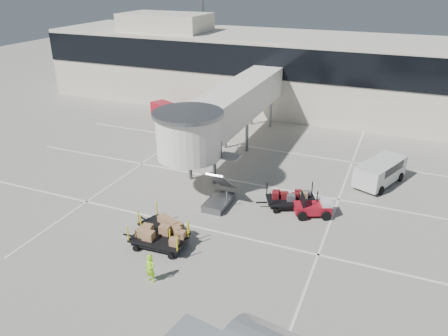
{
  "coord_description": "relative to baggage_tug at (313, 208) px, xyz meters",
  "views": [
    {
      "loc": [
        8.9,
        -18.73,
        14.59
      ],
      "look_at": [
        -1.73,
        6.78,
        2.0
      ],
      "focal_mm": 35.0,
      "sensor_mm": 36.0,
      "label": 1
    }
  ],
  "objects": [
    {
      "name": "belt_loader",
      "position": [
        -18.86,
        14.38,
        0.21
      ],
      "size": [
        4.44,
        3.13,
        2.01
      ],
      "rotation": [
        0.0,
        0.0,
        -0.43
      ],
      "color": "maroon",
      "rests_on": "ground"
    },
    {
      "name": "ground_worker",
      "position": [
        -6.26,
        -9.75,
        0.24
      ],
      "size": [
        0.62,
        0.45,
        1.6
      ],
      "primitive_type": "imported",
      "rotation": [
        0.0,
        0.0,
        -0.13
      ],
      "color": "#8EE317",
      "rests_on": "ground"
    },
    {
      "name": "terminal",
      "position": [
        -5.14,
        23.74,
        3.55
      ],
      "size": [
        64.0,
        12.11,
        15.2
      ],
      "color": "beige",
      "rests_on": "ground"
    },
    {
      "name": "minivan",
      "position": [
        3.58,
        6.61,
        0.51
      ],
      "size": [
        3.55,
        5.08,
        1.79
      ],
      "rotation": [
        0.0,
        0.0,
        -0.39
      ],
      "color": "silver",
      "rests_on": "ground"
    },
    {
      "name": "ground",
      "position": [
        -4.78,
        -6.2,
        -0.56
      ],
      "size": [
        140.0,
        140.0,
        0.0
      ],
      "primitive_type": "plane",
      "color": "#A29D90",
      "rests_on": "ground"
    },
    {
      "name": "suitcase_cart",
      "position": [
        -1.68,
        0.45,
        -0.0
      ],
      "size": [
        3.96,
        2.82,
        1.56
      ],
      "rotation": [
        0.0,
        0.0,
        0.44
      ],
      "color": "black",
      "rests_on": "ground"
    },
    {
      "name": "jet_bridge",
      "position": [
        -8.75,
        6.07,
        3.72
      ],
      "size": [
        5.7,
        20.4,
        6.03
      ],
      "color": "white",
      "rests_on": "ground"
    },
    {
      "name": "box_cart_far",
      "position": [
        -7.45,
        -7.0,
        0.03
      ],
      "size": [
        3.94,
        1.74,
        1.53
      ],
      "rotation": [
        0.0,
        0.0,
        0.05
      ],
      "color": "black",
      "rests_on": "ground"
    },
    {
      "name": "box_cart_near",
      "position": [
        -7.73,
        -5.93,
        0.01
      ],
      "size": [
        3.88,
        2.61,
        1.51
      ],
      "rotation": [
        0.0,
        0.0,
        -0.38
      ],
      "color": "black",
      "rests_on": "ground"
    },
    {
      "name": "baggage_tug",
      "position": [
        0.0,
        0.0,
        0.0
      ],
      "size": [
        2.6,
        2.23,
        1.54
      ],
      "rotation": [
        0.0,
        0.0,
        0.42
      ],
      "color": "maroon",
      "rests_on": "ground"
    },
    {
      "name": "lane_markings",
      "position": [
        -5.45,
        3.14,
        -0.55
      ],
      "size": [
        40.0,
        30.0,
        0.02
      ],
      "color": "white",
      "rests_on": "ground"
    }
  ]
}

